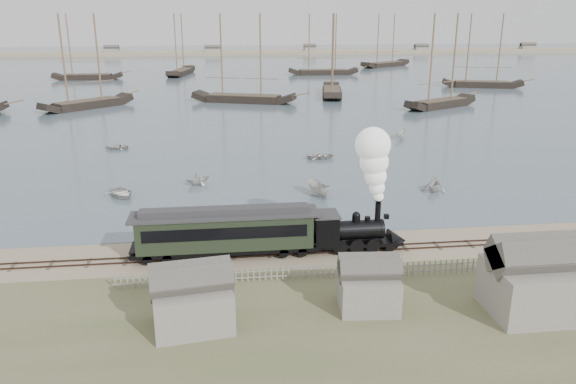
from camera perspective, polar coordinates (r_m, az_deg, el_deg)
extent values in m
plane|color=gray|center=(50.65, 2.41, -5.19)|extent=(600.00, 600.00, 0.00)
cube|color=#465864|center=(217.07, -5.03, 12.36)|extent=(600.00, 336.00, 0.06)
cube|color=#33231C|center=(48.35, 2.90, -6.22)|extent=(120.00, 0.08, 0.12)
cube|color=#33231C|center=(49.25, 2.70, -5.75)|extent=(120.00, 0.08, 0.12)
cube|color=#44392B|center=(48.83, 2.80, -6.06)|extent=(120.00, 1.80, 0.06)
cube|color=tan|center=(296.80, -5.65, 13.73)|extent=(500.00, 20.00, 1.80)
cube|color=black|center=(49.27, 7.10, -5.02)|extent=(7.54, 2.22, 0.28)
cylinder|color=black|center=(48.76, 6.64, -3.85)|extent=(4.66, 1.66, 1.66)
cube|color=black|center=(48.18, 3.82, -3.75)|extent=(2.00, 2.44, 2.55)
cube|color=#313134|center=(47.71, 3.85, -2.26)|extent=(2.22, 2.66, 0.13)
cylinder|color=black|center=(48.76, 9.11, -2.08)|extent=(0.49, 0.49, 1.77)
sphere|color=black|center=(48.35, 6.95, -2.40)|extent=(0.71, 0.71, 0.71)
cone|color=black|center=(50.26, 11.03, -4.89)|extent=(1.55, 2.22, 2.22)
cube|color=black|center=(49.10, 9.96, -2.46)|extent=(0.39, 0.39, 0.39)
cube|color=black|center=(47.90, -6.32, -5.66)|extent=(15.64, 2.57, 0.39)
cube|color=black|center=(47.31, -6.39, -3.92)|extent=(14.52, 2.79, 2.79)
cube|color=black|center=(45.89, -6.37, -4.25)|extent=(13.40, 0.06, 1.01)
cube|color=black|center=(48.54, -6.42, -3.01)|extent=(13.40, 0.06, 1.01)
cube|color=#313134|center=(46.80, -6.45, -2.27)|extent=(15.64, 3.02, 0.20)
cube|color=#313134|center=(46.69, -6.46, -1.88)|extent=(13.96, 1.34, 0.50)
imported|color=beige|center=(49.88, -4.77, -5.08)|extent=(3.54, 4.53, 0.86)
imported|color=beige|center=(65.66, -16.60, -0.07)|extent=(5.24, 4.82, 0.89)
imported|color=beige|center=(68.21, -9.17, 1.41)|extent=(3.64, 3.83, 1.58)
imported|color=beige|center=(63.25, 3.06, 0.33)|extent=(4.41, 3.00, 1.59)
imported|color=beige|center=(79.80, 3.34, 3.70)|extent=(3.02, 4.09, 0.82)
imported|color=beige|center=(67.00, 14.64, 0.81)|extent=(4.20, 4.05, 1.70)
imported|color=beige|center=(94.63, 11.41, 5.71)|extent=(3.19, 2.93, 1.22)
imported|color=beige|center=(89.25, -17.04, 4.41)|extent=(2.88, 3.79, 0.74)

